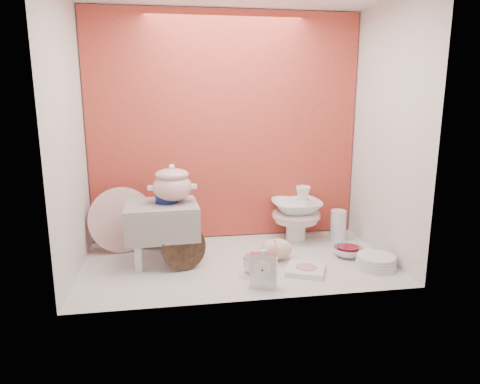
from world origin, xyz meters
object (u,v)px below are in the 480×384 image
(blue_white_vase, at_px, (163,227))
(porcelain_tower, at_px, (296,213))
(step_stool, at_px, (162,233))
(soup_tureen, at_px, (172,183))
(crystal_bowl, at_px, (348,252))
(plush_pig, at_px, (277,249))
(gold_rim_teacup, at_px, (254,264))
(floral_platter, at_px, (122,220))
(mantel_clock, at_px, (263,269))
(dinner_plate_stack, at_px, (376,261))

(blue_white_vase, xyz_separation_m, porcelain_tower, (0.88, -0.05, 0.06))
(step_stool, height_order, soup_tureen, soup_tureen)
(crystal_bowl, height_order, porcelain_tower, porcelain_tower)
(step_stool, bearing_deg, plush_pig, -9.69)
(step_stool, bearing_deg, soup_tureen, 12.67)
(step_stool, distance_m, gold_rim_teacup, 0.58)
(blue_white_vase, xyz_separation_m, plush_pig, (0.67, -0.38, -0.05))
(soup_tureen, height_order, crystal_bowl, soup_tureen)
(step_stool, relative_size, blue_white_vase, 1.67)
(floral_platter, distance_m, mantel_clock, 1.03)
(floral_platter, relative_size, crystal_bowl, 2.24)
(blue_white_vase, bearing_deg, floral_platter, -166.86)
(soup_tureen, distance_m, mantel_clock, 0.74)
(soup_tureen, distance_m, porcelain_tower, 0.89)
(crystal_bowl, bearing_deg, soup_tureen, 173.62)
(mantel_clock, relative_size, crystal_bowl, 1.11)
(soup_tureen, xyz_separation_m, crystal_bowl, (1.05, -0.12, -0.44))
(floral_platter, bearing_deg, plush_pig, -18.99)
(step_stool, relative_size, mantel_clock, 2.03)
(floral_platter, bearing_deg, gold_rim_teacup, -34.41)
(soup_tureen, distance_m, dinner_plate_stack, 1.25)
(step_stool, height_order, crystal_bowl, step_stool)
(step_stool, distance_m, soup_tureen, 0.30)
(plush_pig, bearing_deg, floral_platter, 137.97)
(gold_rim_teacup, height_order, crystal_bowl, gold_rim_teacup)
(dinner_plate_stack, bearing_deg, floral_platter, 160.06)
(step_stool, xyz_separation_m, blue_white_vase, (0.00, 0.29, -0.05))
(mantel_clock, bearing_deg, porcelain_tower, 82.92)
(soup_tureen, height_order, blue_white_vase, soup_tureen)
(floral_platter, bearing_deg, mantel_clock, -41.82)
(plush_pig, relative_size, dinner_plate_stack, 1.01)
(crystal_bowl, distance_m, porcelain_tower, 0.45)
(soup_tureen, height_order, plush_pig, soup_tureen)
(gold_rim_teacup, distance_m, porcelain_tower, 0.67)
(plush_pig, bearing_deg, dinner_plate_stack, -44.61)
(blue_white_vase, distance_m, crystal_bowl, 1.18)
(dinner_plate_stack, bearing_deg, mantel_clock, -167.47)
(porcelain_tower, bearing_deg, mantel_clock, -118.40)
(soup_tureen, height_order, gold_rim_teacup, soup_tureen)
(soup_tureen, relative_size, mantel_clock, 1.32)
(blue_white_vase, relative_size, mantel_clock, 1.21)
(step_stool, bearing_deg, floral_platter, 134.65)
(plush_pig, bearing_deg, porcelain_tower, 34.27)
(plush_pig, bearing_deg, step_stool, 149.80)
(porcelain_tower, bearing_deg, gold_rim_teacup, -126.45)
(mantel_clock, height_order, porcelain_tower, porcelain_tower)
(blue_white_vase, xyz_separation_m, dinner_plate_stack, (1.20, -0.59, -0.09))
(crystal_bowl, bearing_deg, floral_platter, 166.34)
(floral_platter, xyz_separation_m, blue_white_vase, (0.25, 0.06, -0.08))
(step_stool, bearing_deg, gold_rim_teacup, -31.88)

